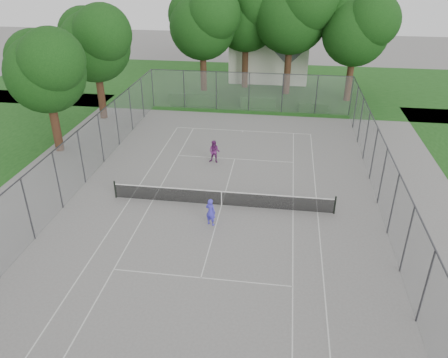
# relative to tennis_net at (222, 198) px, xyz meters

# --- Properties ---
(ground) EXTENTS (120.00, 120.00, 0.00)m
(ground) POSITION_rel_tennis_net_xyz_m (0.00, 0.00, -0.51)
(ground) COLOR slate
(ground) RESTS_ON ground
(grass_far) EXTENTS (60.00, 20.00, 0.00)m
(grass_far) POSITION_rel_tennis_net_xyz_m (0.00, 26.00, -0.51)
(grass_far) COLOR #194714
(grass_far) RESTS_ON ground
(court_markings) EXTENTS (11.03, 23.83, 0.01)m
(court_markings) POSITION_rel_tennis_net_xyz_m (0.00, 0.00, -0.50)
(court_markings) COLOR silver
(court_markings) RESTS_ON ground
(tennis_net) EXTENTS (12.87, 0.10, 1.10)m
(tennis_net) POSITION_rel_tennis_net_xyz_m (0.00, 0.00, 0.00)
(tennis_net) COLOR black
(tennis_net) RESTS_ON ground
(perimeter_fence) EXTENTS (18.08, 34.08, 3.52)m
(perimeter_fence) POSITION_rel_tennis_net_xyz_m (0.00, 0.00, 1.30)
(perimeter_fence) COLOR #38383D
(perimeter_fence) RESTS_ON ground
(tree_far_left) EXTENTS (7.25, 6.62, 10.42)m
(tree_far_left) POSITION_rel_tennis_net_xyz_m (-4.94, 21.49, 6.65)
(tree_far_left) COLOR #392014
(tree_far_left) RESTS_ON ground
(tree_far_midleft) EXTENTS (7.77, 7.09, 11.17)m
(tree_far_midleft) POSITION_rel_tennis_net_xyz_m (-1.06, 24.75, 7.17)
(tree_far_midleft) COLOR #392014
(tree_far_midleft) RESTS_ON ground
(tree_far_midright) EXTENTS (8.25, 7.54, 11.87)m
(tree_far_midright) POSITION_rel_tennis_net_xyz_m (3.43, 22.96, 7.65)
(tree_far_midright) COLOR #392014
(tree_far_midright) RESTS_ON ground
(tree_far_right) EXTENTS (6.97, 6.37, 10.03)m
(tree_far_right) POSITION_rel_tennis_net_xyz_m (9.37, 21.45, 6.38)
(tree_far_right) COLOR #392014
(tree_far_right) RESTS_ON ground
(tree_side_back) EXTENTS (6.70, 6.12, 9.64)m
(tree_side_back) POSITION_rel_tennis_net_xyz_m (-12.41, 13.30, 6.11)
(tree_side_back) COLOR #392014
(tree_side_back) RESTS_ON ground
(tree_side_front) EXTENTS (6.21, 5.67, 8.92)m
(tree_side_front) POSITION_rel_tennis_net_xyz_m (-12.93, 6.08, 5.62)
(tree_side_front) COLOR #392014
(tree_side_front) RESTS_ON ground
(hedge_left) EXTENTS (4.54, 1.36, 1.14)m
(hedge_left) POSITION_rel_tennis_net_xyz_m (-5.34, 18.26, 0.06)
(hedge_left) COLOR #1C4D18
(hedge_left) RESTS_ON ground
(hedge_mid) EXTENTS (3.28, 0.94, 1.03)m
(hedge_mid) POSITION_rel_tennis_net_xyz_m (0.80, 18.15, 0.00)
(hedge_mid) COLOR #1C4D18
(hedge_mid) RESTS_ON ground
(hedge_right) EXTENTS (2.64, 0.97, 0.79)m
(hedge_right) POSITION_rel_tennis_net_xyz_m (5.88, 17.79, -0.11)
(hedge_right) COLOR #1C4D18
(hedge_right) RESTS_ON ground
(house) EXTENTS (8.51, 6.59, 10.59)m
(house) POSITION_rel_tennis_net_xyz_m (1.20, 29.07, 3.75)
(house) COLOR white
(house) RESTS_ON ground
(girl_player) EXTENTS (0.67, 0.56, 1.57)m
(girl_player) POSITION_rel_tennis_net_xyz_m (-0.28, -2.05, 0.28)
(girl_player) COLOR #3F37D1
(girl_player) RESTS_ON ground
(woman_player) EXTENTS (0.86, 0.71, 1.61)m
(woman_player) POSITION_rel_tennis_net_xyz_m (-1.34, 5.65, 0.30)
(woman_player) COLOR #672265
(woman_player) RESTS_ON ground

